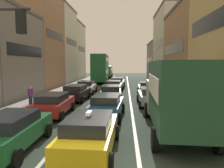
{
  "coord_description": "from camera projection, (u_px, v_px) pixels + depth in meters",
  "views": [
    {
      "loc": [
        1.19,
        -6.91,
        3.45
      ],
      "look_at": [
        0.0,
        12.0,
        1.6
      ],
      "focal_mm": 33.27,
      "sensor_mm": 36.0,
      "label": 1
    }
  ],
  "objects": [
    {
      "name": "sedan_right_lane_behind_truck",
      "position": [
        150.0,
        96.0,
        17.21
      ],
      "size": [
        2.07,
        4.3,
        1.49
      ],
      "rotation": [
        0.0,
        0.0,
        1.57
      ],
      "color": "#759EB7",
      "rests_on": "ground"
    },
    {
      "name": "bus_mid_queue_primary",
      "position": [
        101.0,
        67.0,
        38.38
      ],
      "size": [
        3.08,
        10.58,
        5.06
      ],
      "rotation": [
        0.0,
        0.0,
        1.61
      ],
      "color": "#1E6033",
      "rests_on": "ground"
    },
    {
      "name": "sedan_left_lane_front",
      "position": [
        12.0,
        130.0,
        8.3
      ],
      "size": [
        2.1,
        4.32,
        1.49
      ],
      "rotation": [
        0.0,
        0.0,
        1.58
      ],
      "color": "#19592D",
      "rests_on": "ground"
    },
    {
      "name": "removalist_box_truck",
      "position": [
        176.0,
        94.0,
        10.22
      ],
      "size": [
        2.95,
        7.79,
        3.58
      ],
      "rotation": [
        0.0,
        0.0,
        1.53
      ],
      "color": "#B7B29E",
      "rests_on": "ground"
    },
    {
      "name": "lane_stripe_left",
      "position": [
        103.0,
        90.0,
        27.24
      ],
      "size": [
        0.16,
        60.0,
        0.01
      ],
      "primitive_type": "cube",
      "color": "silver",
      "rests_on": "ground"
    },
    {
      "name": "sedan_centre_lane_second",
      "position": [
        107.0,
        105.0,
        13.34
      ],
      "size": [
        2.29,
        4.41,
        1.49
      ],
      "rotation": [
        0.0,
        0.0,
        1.51
      ],
      "color": "#194C8C",
      "rests_on": "ground"
    },
    {
      "name": "sedan_centre_lane_fifth",
      "position": [
        117.0,
        82.0,
        29.57
      ],
      "size": [
        2.18,
        4.36,
        1.49
      ],
      "rotation": [
        0.0,
        0.0,
        1.54
      ],
      "color": "gray",
      "rests_on": "ground"
    },
    {
      "name": "building_row_right",
      "position": [
        192.0,
        50.0,
        27.06
      ],
      "size": [
        7.2,
        43.9,
        12.08
      ],
      "rotation": [
        0.0,
        0.0,
        -1.57
      ],
      "color": "gray",
      "rests_on": "ground"
    },
    {
      "name": "sidewalk_left",
      "position": [
        66.0,
        89.0,
        27.55
      ],
      "size": [
        2.6,
        64.0,
        0.14
      ],
      "primitive_type": "cube",
      "color": "#999999",
      "rests_on": "ground"
    },
    {
      "name": "sedan_left_lane_fourth",
      "position": [
        87.0,
        87.0,
        24.13
      ],
      "size": [
        2.11,
        4.33,
        1.49
      ],
      "rotation": [
        0.0,
        0.0,
        1.59
      ],
      "color": "beige",
      "rests_on": "ground"
    },
    {
      "name": "wagon_right_lane_far",
      "position": [
        147.0,
        88.0,
        22.57
      ],
      "size": [
        2.16,
        4.35,
        1.49
      ],
      "rotation": [
        0.0,
        0.0,
        1.54
      ],
      "color": "#19592D",
      "rests_on": "ground"
    },
    {
      "name": "pedestrian_mid_sidewalk",
      "position": [
        30.0,
        95.0,
        16.91
      ],
      "size": [
        0.34,
        0.5,
        1.66
      ],
      "rotation": [
        0.0,
        0.0,
        5.87
      ],
      "color": "#262D47",
      "rests_on": "ground"
    },
    {
      "name": "hatchback_centre_lane_third",
      "position": [
        111.0,
        93.0,
        19.02
      ],
      "size": [
        2.21,
        4.37,
        1.49
      ],
      "rotation": [
        0.0,
        0.0,
        1.61
      ],
      "color": "#B29319",
      "rests_on": "ground"
    },
    {
      "name": "taxi_centre_lane_front",
      "position": [
        90.0,
        133.0,
        8.01
      ],
      "size": [
        2.17,
        4.35,
        1.66
      ],
      "rotation": [
        0.0,
        0.0,
        1.54
      ],
      "color": "yellow",
      "rests_on": "ground"
    },
    {
      "name": "ground_plane",
      "position": [
        91.0,
        163.0,
        7.27
      ],
      "size": [
        140.0,
        140.0,
        0.0
      ],
      "primitive_type": "plane",
      "color": "#2C3A2F"
    },
    {
      "name": "coupe_centre_lane_fourth",
      "position": [
        113.0,
        86.0,
        24.45
      ],
      "size": [
        2.22,
        4.38,
        1.49
      ],
      "rotation": [
        0.0,
        0.0,
        1.53
      ],
      "color": "silver",
      "rests_on": "ground"
    },
    {
      "name": "wagon_left_lane_second",
      "position": [
        54.0,
        104.0,
        13.8
      ],
      "size": [
        2.12,
        4.33,
        1.49
      ],
      "rotation": [
        0.0,
        0.0,
        1.59
      ],
      "color": "#A51E1E",
      "rests_on": "ground"
    },
    {
      "name": "lane_stripe_right",
      "position": [
        129.0,
        90.0,
        27.03
      ],
      "size": [
        0.16,
        60.0,
        0.01
      ],
      "primitive_type": "cube",
      "color": "silver",
      "rests_on": "ground"
    },
    {
      "name": "sedan_left_lane_third",
      "position": [
        76.0,
        92.0,
        19.39
      ],
      "size": [
        2.26,
        4.4,
        1.49
      ],
      "rotation": [
        0.0,
        0.0,
        1.51
      ],
      "color": "black",
      "rests_on": "ground"
    },
    {
      "name": "building_row_left",
      "position": [
        36.0,
        46.0,
        30.83
      ],
      "size": [
        7.2,
        43.9,
        13.66
      ],
      "rotation": [
        0.0,
        0.0,
        1.57
      ],
      "color": "gray",
      "rests_on": "ground"
    },
    {
      "name": "bus_far_queue_secondary",
      "position": [
        106.0,
        70.0,
        52.42
      ],
      "size": [
        2.96,
        10.55,
        2.9
      ],
      "rotation": [
        0.0,
        0.0,
        1.59
      ],
      "color": "#1E6033",
      "rests_on": "ground"
    }
  ]
}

